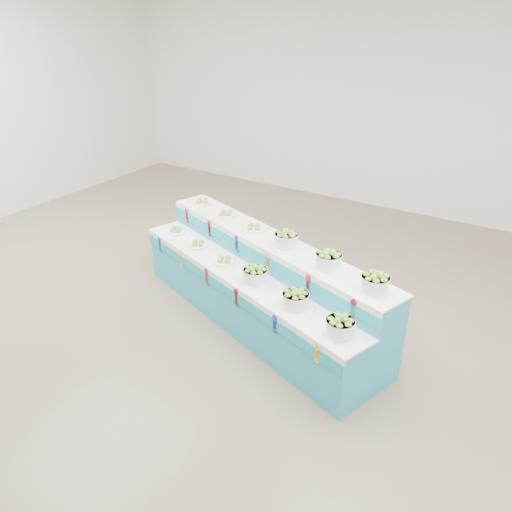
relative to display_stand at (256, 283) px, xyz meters
The scene contains 15 objects.
ground 0.99m from the display_stand, 148.58° to the right, with size 10.00×10.00×0.00m, color #715F4A.
back_wall 4.85m from the display_stand, 98.97° to the left, with size 10.00×10.00×0.00m, color silver.
display_stand is the anchor object (origin of this frame).
plate_lower_left 1.49m from the display_stand, 169.62° to the left, with size 0.24×0.24×0.09m, color white.
plate_lower_mid 0.96m from the display_stand, behind, with size 0.24×0.24×0.09m, color white.
plate_lower_right 0.46m from the display_stand, 164.23° to the right, with size 0.24×0.24×0.09m, color white.
basket_lower_left 0.47m from the display_stand, 58.90° to the right, with size 0.27×0.27×0.20m, color silver, non-canonical shape.
basket_lower_mid 0.99m from the display_stand, 32.78° to the right, with size 0.27×0.27×0.20m, color silver, non-canonical shape.
basket_lower_right 1.55m from the display_stand, 27.45° to the right, with size 0.27×0.27×0.20m, color silver, non-canonical shape.
plate_upper_left 1.57m from the display_stand, 152.24° to the left, with size 0.24×0.24×0.09m, color white.
plate_upper_mid 1.08m from the display_stand, 147.11° to the left, with size 0.24×0.24×0.09m, color white.
plate_upper_right 0.68m from the display_stand, 126.09° to the left, with size 0.24×0.24×0.09m, color white.
basket_upper_left 0.70m from the display_stand, 20.76° to the left, with size 0.27×0.27×0.20m, color silver, non-canonical shape.
basket_upper_mid 1.12m from the display_stand, ahead, with size 0.27×0.27×0.20m, color silver, non-canonical shape.
basket_upper_right 1.64m from the display_stand, 10.69° to the right, with size 0.27×0.27×0.20m, color silver, non-canonical shape.
Camera 1 is at (3.36, -3.74, 3.37)m, focal length 33.89 mm.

